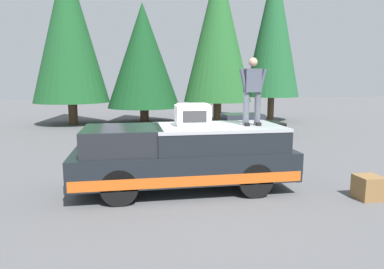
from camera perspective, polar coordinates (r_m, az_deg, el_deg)
name	(u,v)px	position (r m, az deg, el deg)	size (l,w,h in m)	color
ground_plane	(193,189)	(9.06, 0.17, -9.01)	(90.00, 90.00, 0.00)	#565659
pickup_truck	(184,156)	(8.84, -1.31, -3.60)	(2.01, 5.54, 1.65)	black
compressor_unit	(192,115)	(8.75, 0.05, 3.26)	(0.65, 0.84, 0.56)	silver
person_on_truck_bed	(252,90)	(8.90, 9.88, 7.26)	(0.29, 0.72, 1.69)	#4C515B
parked_car_black	(241,126)	(17.20, 7.98, 1.46)	(1.64, 4.10, 1.16)	black
wooden_crate	(368,187)	(9.29, 26.95, -7.75)	(0.56, 0.56, 0.56)	olive
conifer_far_left	(273,29)	(24.84, 13.22, 16.53)	(3.65, 3.65, 10.70)	#4C3826
conifer_left	(218,32)	(22.56, 4.31, 16.44)	(4.29, 4.29, 10.09)	#4C3826
conifer_center_left	(143,56)	(23.21, -8.01, 12.65)	(4.72, 4.72, 7.67)	#4C3826
conifer_center_right	(69,30)	(23.46, -19.59, 15.83)	(4.64, 4.64, 10.24)	#4C3826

